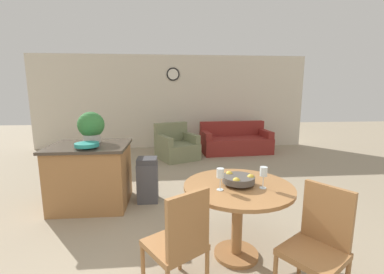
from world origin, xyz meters
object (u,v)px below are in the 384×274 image
at_px(dining_chair_near_right, 318,241).
at_px(wine_glass_right, 264,172).
at_px(trash_bin, 148,180).
at_px(couch, 235,142).
at_px(fruit_bowl, 239,179).
at_px(wine_glass_left, 220,174).
at_px(potted_plant, 91,126).
at_px(kitchen_island, 91,175).
at_px(teal_bowl, 87,145).
at_px(dining_table, 238,202).
at_px(armchair, 176,147).
at_px(dining_chair_near_left, 180,240).

xyz_separation_m(dining_chair_near_right, wine_glass_right, (-0.28, 0.50, 0.41)).
xyz_separation_m(trash_bin, couch, (2.14, 3.05, -0.05)).
relative_size(fruit_bowl, wine_glass_left, 1.51).
bearing_deg(trash_bin, couch, 54.92).
xyz_separation_m(fruit_bowl, potted_plant, (-1.82, 1.54, 0.33)).
relative_size(kitchen_island, couch, 0.57).
relative_size(fruit_bowl, teal_bowl, 1.00).
bearing_deg(potted_plant, dining_table, -40.09).
relative_size(fruit_bowl, wine_glass_right, 1.51).
distance_m(dining_chair_near_right, fruit_bowl, 0.83).
bearing_deg(fruit_bowl, potted_plant, 139.87).
height_order(wine_glass_right, trash_bin, wine_glass_right).
height_order(dining_table, armchair, armchair).
xyz_separation_m(wine_glass_right, potted_plant, (-2.03, 1.64, 0.24)).
height_order(kitchen_island, couch, kitchen_island).
height_order(dining_chair_near_left, potted_plant, potted_plant).
xyz_separation_m(teal_bowl, couch, (2.91, 3.36, -0.68)).
height_order(dining_chair_near_right, wine_glass_right, wine_glass_right).
bearing_deg(armchair, teal_bowl, -139.07).
distance_m(dining_table, wine_glass_right, 0.40).
bearing_deg(couch, potted_plant, -139.44).
bearing_deg(dining_chair_near_right, dining_chair_near_left, 50.75).
height_order(fruit_bowl, teal_bowl, teal_bowl).
height_order(dining_chair_near_left, trash_bin, dining_chair_near_left).
bearing_deg(wine_glass_right, dining_table, 154.38).
bearing_deg(potted_plant, trash_bin, -6.71).
height_order(wine_glass_left, armchair, wine_glass_left).
relative_size(teal_bowl, potted_plant, 0.69).
bearing_deg(dining_chair_near_right, potted_plant, 13.69).
relative_size(dining_chair_near_left, kitchen_island, 0.86).
xyz_separation_m(dining_table, potted_plant, (-1.82, 1.54, 0.57)).
bearing_deg(wine_glass_right, couch, 78.66).
xyz_separation_m(wine_glass_left, potted_plant, (-1.62, 1.65, 0.24)).
bearing_deg(armchair, wine_glass_left, -110.77).
xyz_separation_m(dining_chair_near_left, couch, (1.73, 4.98, -0.23)).
height_order(potted_plant, trash_bin, potted_plant).
bearing_deg(kitchen_island, fruit_bowl, -37.06).
height_order(fruit_bowl, trash_bin, fruit_bowl).
distance_m(wine_glass_right, kitchen_island, 2.55).
xyz_separation_m(teal_bowl, trash_bin, (0.76, 0.31, -0.62)).
height_order(fruit_bowl, kitchen_island, kitchen_island).
height_order(dining_chair_near_right, kitchen_island, dining_chair_near_right).
xyz_separation_m(dining_chair_near_right, trash_bin, (-1.50, 2.04, -0.18)).
bearing_deg(trash_bin, potted_plant, 173.29).
height_order(dining_chair_near_left, wine_glass_left, wine_glass_left).
height_order(potted_plant, couch, potted_plant).
bearing_deg(potted_plant, wine_glass_right, -38.81).
bearing_deg(trash_bin, teal_bowl, -158.07).
bearing_deg(trash_bin, kitchen_island, -175.16).
relative_size(dining_chair_near_left, wine_glass_right, 4.50).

